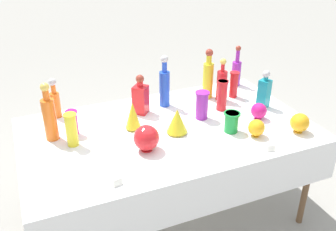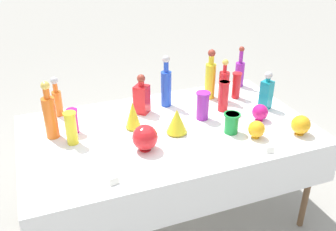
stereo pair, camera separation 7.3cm
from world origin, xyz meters
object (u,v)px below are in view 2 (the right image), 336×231
object	(u,v)px
tall_bottle_5	(50,114)
round_bowl_3	(257,129)
tall_bottle_0	(224,84)
square_decanter_1	(142,97)
round_bowl_0	(301,125)
tall_bottle_2	(240,71)
slender_vase_3	(71,127)
tall_bottle_4	(210,78)
round_bowl_2	(145,138)
slender_vase_4	(236,85)
square_decanter_0	(266,92)
slender_vase_1	(203,105)
slender_vase_0	(73,120)
slender_vase_2	(232,122)
cardboard_box_behind_left	(142,136)
tall_bottle_1	(166,85)
fluted_vase_1	(177,121)
slender_vase_5	(224,95)
fluted_vase_0	(133,115)
tall_bottle_3	(57,99)
round_bowl_1	(260,112)

from	to	relation	value
tall_bottle_5	round_bowl_3	xyz separation A→B (m)	(1.24, -0.48, -0.10)
tall_bottle_0	square_decanter_1	xyz separation A→B (m)	(-0.65, 0.03, -0.01)
round_bowl_0	tall_bottle_2	bearing A→B (deg)	87.26
square_decanter_1	slender_vase_3	xyz separation A→B (m)	(-0.54, -0.26, -0.01)
tall_bottle_4	round_bowl_2	distance (m)	0.90
tall_bottle_4	slender_vase_4	world-z (taller)	tall_bottle_4
square_decanter_0	slender_vase_1	size ratio (longest dim) A/B	1.44
slender_vase_0	square_decanter_0	bearing A→B (deg)	-5.98
slender_vase_0	slender_vase_2	xyz separation A→B (m)	(0.98, -0.38, -0.01)
slender_vase_1	cardboard_box_behind_left	distance (m)	1.15
tall_bottle_2	round_bowl_3	size ratio (longest dim) A/B	2.93
tall_bottle_1	round_bowl_3	size ratio (longest dim) A/B	3.38
slender_vase_2	fluted_vase_1	size ratio (longest dim) A/B	0.80
tall_bottle_5	tall_bottle_4	bearing A→B (deg)	8.42
tall_bottle_2	slender_vase_5	size ratio (longest dim) A/B	1.50
square_decanter_1	slender_vase_3	distance (m)	0.60
round_bowl_2	round_bowl_3	world-z (taller)	round_bowl_2
fluted_vase_0	cardboard_box_behind_left	world-z (taller)	fluted_vase_0
slender_vase_1	tall_bottle_3	bearing A→B (deg)	156.08
tall_bottle_0	round_bowl_1	distance (m)	0.40
square_decanter_0	round_bowl_0	distance (m)	0.42
slender_vase_0	fluted_vase_1	distance (m)	0.69
tall_bottle_0	slender_vase_2	distance (m)	0.50
slender_vase_2	tall_bottle_1	bearing A→B (deg)	115.63
slender_vase_0	fluted_vase_0	distance (m)	0.40
slender_vase_3	tall_bottle_1	bearing A→B (deg)	21.97
tall_bottle_4	cardboard_box_behind_left	bearing A→B (deg)	124.99
slender_vase_5	fluted_vase_1	size ratio (longest dim) A/B	1.32
tall_bottle_4	round_bowl_0	bearing A→B (deg)	-67.64
slender_vase_2	round_bowl_1	xyz separation A→B (m)	(0.27, 0.08, -0.01)
square_decanter_1	round_bowl_2	size ratio (longest dim) A/B	1.79
round_bowl_2	tall_bottle_2	bearing A→B (deg)	32.59
fluted_vase_1	square_decanter_0	bearing A→B (deg)	8.23
tall_bottle_0	tall_bottle_4	distance (m)	0.12
square_decanter_0	round_bowl_1	world-z (taller)	square_decanter_0
round_bowl_2	tall_bottle_1	bearing A→B (deg)	57.64
square_decanter_0	slender_vase_5	xyz separation A→B (m)	(-0.32, 0.08, -0.01)
round_bowl_1	cardboard_box_behind_left	xyz separation A→B (m)	(-0.57, 1.05, -0.66)
tall_bottle_0	square_decanter_0	bearing A→B (deg)	-44.42
square_decanter_1	slender_vase_2	xyz separation A→B (m)	(0.47, -0.49, -0.05)
slender_vase_2	round_bowl_2	xyz separation A→B (m)	(-0.60, 0.00, 0.01)
tall_bottle_2	square_decanter_0	size ratio (longest dim) A/B	1.18
tall_bottle_4	slender_vase_3	bearing A→B (deg)	-164.48
slender_vase_5	square_decanter_0	bearing A→B (deg)	-14.09
slender_vase_1	slender_vase_5	world-z (taller)	slender_vase_5
fluted_vase_0	round_bowl_2	xyz separation A→B (m)	(-0.01, -0.28, -0.02)
tall_bottle_3	tall_bottle_5	bearing A→B (deg)	-103.41
tall_bottle_1	slender_vase_3	distance (m)	0.81
tall_bottle_5	round_bowl_1	world-z (taller)	tall_bottle_5
tall_bottle_0	slender_vase_3	bearing A→B (deg)	-169.47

